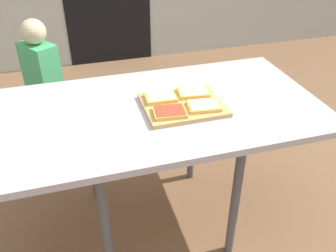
% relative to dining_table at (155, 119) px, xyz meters
% --- Properties ---
extents(ground_plane, '(16.00, 16.00, 0.00)m').
position_rel_dining_table_xyz_m(ground_plane, '(0.00, 0.00, -0.70)').
color(ground_plane, brown).
extents(dining_table, '(1.60, 0.84, 0.76)m').
position_rel_dining_table_xyz_m(dining_table, '(0.00, 0.00, 0.00)').
color(dining_table, '#B2ACAF').
rests_on(dining_table, ground).
extents(cutting_board, '(0.37, 0.31, 0.02)m').
position_rel_dining_table_xyz_m(cutting_board, '(0.13, -0.03, 0.07)').
color(cutting_board, tan).
rests_on(cutting_board, dining_table).
extents(pizza_slice_near_left, '(0.16, 0.13, 0.02)m').
position_rel_dining_table_xyz_m(pizza_slice_near_left, '(0.04, -0.10, 0.09)').
color(pizza_slice_near_left, gold).
rests_on(pizza_slice_near_left, cutting_board).
extents(pizza_slice_far_left, '(0.15, 0.12, 0.02)m').
position_rel_dining_table_xyz_m(pizza_slice_far_left, '(0.04, 0.04, 0.09)').
color(pizza_slice_far_left, gold).
rests_on(pizza_slice_far_left, cutting_board).
extents(pizza_slice_near_right, '(0.16, 0.13, 0.02)m').
position_rel_dining_table_xyz_m(pizza_slice_near_right, '(0.21, -0.10, 0.09)').
color(pizza_slice_near_right, gold).
rests_on(pizza_slice_near_right, cutting_board).
extents(pizza_slice_far_right, '(0.16, 0.13, 0.02)m').
position_rel_dining_table_xyz_m(pizza_slice_far_right, '(0.21, 0.04, 0.09)').
color(pizza_slice_far_right, gold).
rests_on(pizza_slice_far_right, cutting_board).
extents(plate_white_right, '(0.20, 0.20, 0.01)m').
position_rel_dining_table_xyz_m(plate_white_right, '(0.34, 0.09, 0.07)').
color(plate_white_right, white).
rests_on(plate_white_right, dining_table).
extents(child_left, '(0.25, 0.28, 1.00)m').
position_rel_dining_table_xyz_m(child_left, '(-0.53, 0.80, -0.14)').
color(child_left, '#4B2C5A').
rests_on(child_left, ground).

